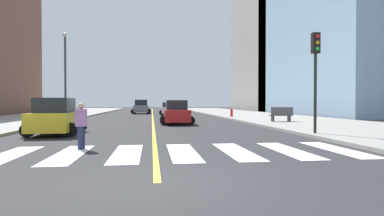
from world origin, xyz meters
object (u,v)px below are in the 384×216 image
street_lamp (65,68)px  park_bench (281,115)px  pedestrian_crossing (81,124)px  car_gray_nearest (141,107)px  traffic_light_near_corner (316,63)px  car_red_second (177,113)px  fire_hydrant (232,113)px  car_white_third (168,109)px  car_yellow_fourth (56,118)px

street_lamp → park_bench: bearing=-25.2°
park_bench → pedestrian_crossing: 17.85m
car_gray_nearest → traffic_light_near_corner: (9.38, -32.79, 2.62)m
car_red_second → street_lamp: 14.00m
park_bench → fire_hydrant: 8.89m
car_white_third → fire_hydrant: size_ratio=4.20×
car_gray_nearest → fire_hydrant: 17.55m
park_bench → car_gray_nearest: bearing=26.3°
car_gray_nearest → car_white_third: bearing=-48.6°
car_yellow_fourth → park_bench: 16.58m
car_red_second → fire_hydrant: size_ratio=4.59×
traffic_light_near_corner → street_lamp: 24.47m
car_yellow_fourth → traffic_light_near_corner: 13.23m
car_yellow_fourth → park_bench: car_yellow_fourth is taller
car_yellow_fourth → street_lamp: 16.75m
fire_hydrant → street_lamp: 17.26m
car_yellow_fourth → street_lamp: bearing=101.1°
car_white_third → pedestrian_crossing: bearing=83.2°
car_white_third → pedestrian_crossing: car_white_third is taller
traffic_light_near_corner → fire_hydrant: 18.48m
car_gray_nearest → fire_hydrant: car_gray_nearest is taller
car_gray_nearest → park_bench: bearing=-63.4°
car_red_second → pedestrian_crossing: (-4.32, -12.79, 0.05)m
car_yellow_fourth → pedestrian_crossing: car_yellow_fourth is taller
car_yellow_fourth → traffic_light_near_corner: size_ratio=0.87×
park_bench → pedestrian_crossing: (-12.56, -12.68, 0.21)m
traffic_light_near_corner → pedestrian_crossing: bearing=17.0°
pedestrian_crossing → car_gray_nearest: bearing=8.7°
car_gray_nearest → car_yellow_fourth: 30.60m
car_white_third → park_bench: 20.72m
park_bench → fire_hydrant: bearing=11.5°
traffic_light_near_corner → pedestrian_crossing: (-10.33, -3.16, -2.66)m
traffic_light_near_corner → street_lamp: bearing=-48.2°
car_gray_nearest → car_red_second: car_gray_nearest is taller
traffic_light_near_corner → car_red_second: bearing=-58.0°
traffic_light_near_corner → car_white_third: bearing=-78.7°
car_gray_nearest → street_lamp: bearing=-115.2°
car_white_third → car_yellow_fourth: 27.19m
car_white_third → pedestrian_crossing: 32.14m
car_red_second → fire_hydrant: (6.43, 8.59, -0.27)m
car_gray_nearest → fire_hydrant: size_ratio=5.10×
car_yellow_fourth → fire_hydrant: 20.60m
park_bench → traffic_light_near_corner: bearing=166.6°
car_red_second → fire_hydrant: car_red_second is taller
car_yellow_fourth → pedestrian_crossing: bearing=-68.1°
park_bench → street_lamp: size_ratio=0.22×
fire_hydrant → street_lamp: street_lamp is taller
car_yellow_fourth → street_lamp: (-3.54, 15.85, 4.13)m
car_red_second → fire_hydrant: bearing=-125.7°
traffic_light_near_corner → park_bench: bearing=-103.1°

